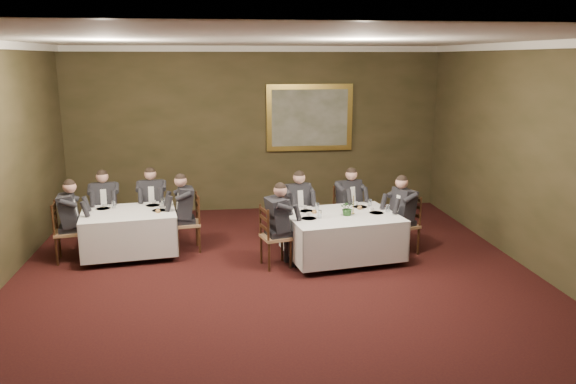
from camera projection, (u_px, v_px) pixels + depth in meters
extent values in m
plane|color=black|center=(283.00, 303.00, 7.63)|extent=(10.00, 10.00, 0.00)
cube|color=silver|center=(283.00, 37.00, 6.82)|extent=(8.00, 10.00, 0.10)
cube|color=#312E18|center=(256.00, 130.00, 12.05)|extent=(8.00, 0.10, 3.50)
cube|color=#312E18|center=(572.00, 170.00, 7.71)|extent=(0.10, 10.00, 3.50)
cube|color=white|center=(255.00, 49.00, 11.61)|extent=(8.00, 0.10, 0.12)
cube|color=white|center=(441.00, 5.00, 2.06)|extent=(8.00, 0.10, 0.12)
cube|color=black|center=(342.00, 217.00, 9.15)|extent=(1.90, 1.54, 0.04)
cube|color=white|center=(342.00, 215.00, 9.15)|extent=(1.96, 1.61, 0.02)
cube|color=white|center=(342.00, 234.00, 9.23)|extent=(1.99, 1.63, 0.65)
cube|color=black|center=(128.00, 214.00, 9.33)|extent=(1.60, 1.29, 0.04)
cube|color=white|center=(128.00, 212.00, 9.33)|extent=(1.67, 1.36, 0.02)
cube|color=white|center=(130.00, 231.00, 9.40)|extent=(1.69, 1.38, 0.65)
cube|color=#98734D|center=(297.00, 218.00, 9.93)|extent=(0.53, 0.51, 0.05)
cube|color=black|center=(293.00, 203.00, 10.04)|extent=(0.38, 0.12, 0.54)
cube|color=black|center=(297.00, 198.00, 9.84)|extent=(0.48, 0.40, 0.55)
sphere|color=tan|center=(297.00, 177.00, 9.75)|extent=(0.25, 0.25, 0.21)
cube|color=#98734D|center=(348.00, 214.00, 10.19)|extent=(0.56, 0.54, 0.05)
cube|color=black|center=(343.00, 199.00, 10.30)|extent=(0.37, 0.16, 0.54)
cube|color=black|center=(348.00, 194.00, 10.11)|extent=(0.50, 0.43, 0.55)
sphere|color=tan|center=(349.00, 174.00, 10.02)|extent=(0.27, 0.27, 0.21)
cube|color=#98734D|center=(276.00, 237.00, 8.90)|extent=(0.52, 0.53, 0.05)
cube|color=black|center=(264.00, 223.00, 8.78)|extent=(0.12, 0.38, 0.54)
cube|color=black|center=(276.00, 214.00, 8.82)|extent=(0.40, 0.48, 0.55)
sphere|color=tan|center=(275.00, 191.00, 8.73)|extent=(0.26, 0.26, 0.21)
cube|color=#98734D|center=(403.00, 225.00, 9.52)|extent=(0.54, 0.55, 0.05)
cube|color=black|center=(413.00, 210.00, 9.54)|extent=(0.15, 0.37, 0.54)
cube|color=black|center=(404.00, 204.00, 9.43)|extent=(0.43, 0.50, 0.55)
sphere|color=tan|center=(406.00, 182.00, 9.34)|extent=(0.27, 0.27, 0.21)
cube|color=#98734D|center=(106.00, 217.00, 10.01)|extent=(0.49, 0.47, 0.05)
cube|color=black|center=(105.00, 201.00, 10.14)|extent=(0.38, 0.08, 0.54)
cube|color=black|center=(104.00, 197.00, 9.93)|extent=(0.46, 0.36, 0.55)
sphere|color=tan|center=(102.00, 176.00, 9.84)|extent=(0.24, 0.24, 0.21)
cube|color=#98734D|center=(153.00, 214.00, 10.22)|extent=(0.46, 0.45, 0.05)
cube|color=black|center=(153.00, 198.00, 10.35)|extent=(0.38, 0.05, 0.54)
cube|color=black|center=(152.00, 194.00, 10.14)|extent=(0.44, 0.33, 0.55)
sphere|color=tan|center=(151.00, 173.00, 10.05)|extent=(0.22, 0.22, 0.21)
cube|color=#98734D|center=(187.00, 223.00, 9.63)|extent=(0.48, 0.50, 0.05)
cube|color=black|center=(198.00, 209.00, 9.63)|extent=(0.08, 0.38, 0.54)
cube|color=black|center=(186.00, 202.00, 9.55)|extent=(0.37, 0.46, 0.55)
sphere|color=tan|center=(185.00, 181.00, 9.46)|extent=(0.24, 0.24, 0.21)
cube|color=#98734D|center=(68.00, 232.00, 9.15)|extent=(0.48, 0.50, 0.05)
cube|color=black|center=(55.00, 219.00, 9.04)|extent=(0.08, 0.38, 0.54)
cube|color=black|center=(66.00, 210.00, 9.06)|extent=(0.37, 0.46, 0.55)
sphere|color=tan|center=(64.00, 187.00, 8.97)|extent=(0.24, 0.24, 0.21)
imported|color=#2D5926|center=(348.00, 207.00, 9.08)|extent=(0.25, 0.22, 0.27)
cylinder|color=gold|center=(353.00, 213.00, 9.22)|extent=(0.07, 0.07, 0.02)
cylinder|color=gold|center=(353.00, 203.00, 9.18)|extent=(0.01, 0.01, 0.30)
cylinder|color=white|center=(354.00, 191.00, 9.13)|extent=(0.02, 0.02, 0.13)
cylinder|color=white|center=(307.00, 211.00, 9.36)|extent=(0.25, 0.25, 0.01)
cylinder|color=white|center=(305.00, 207.00, 9.50)|extent=(0.08, 0.08, 0.05)
cylinder|color=white|center=(317.00, 207.00, 9.37)|extent=(0.06, 0.06, 0.14)
cylinder|color=white|center=(103.00, 208.00, 9.52)|extent=(0.25, 0.25, 0.01)
cylinder|color=white|center=(105.00, 205.00, 9.66)|extent=(0.08, 0.08, 0.05)
cylinder|color=white|center=(113.00, 204.00, 9.52)|extent=(0.06, 0.06, 0.14)
cube|color=gold|center=(310.00, 118.00, 12.07)|extent=(1.86, 0.08, 1.43)
cube|color=#505337|center=(310.00, 118.00, 12.03)|extent=(1.64, 0.01, 1.21)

